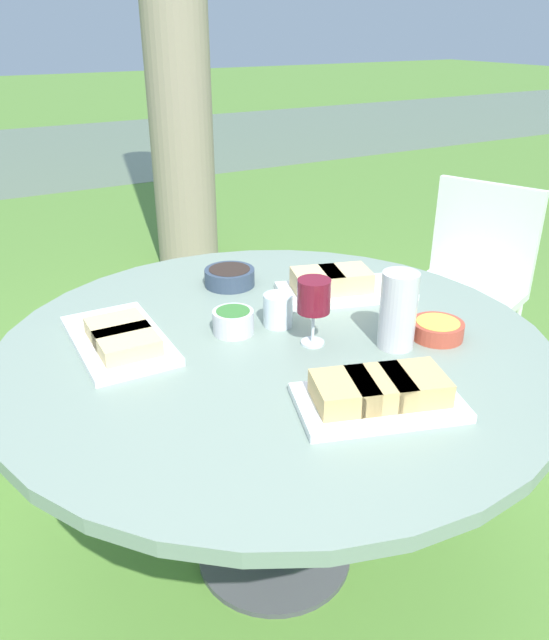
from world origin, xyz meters
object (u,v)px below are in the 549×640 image
(dining_table, at_px, (274,371))
(wine_glass, at_px, (314,298))
(water_pitcher, at_px, (398,310))
(handbag, at_px, (257,326))
(chair_near_left, at_px, (469,275))

(dining_table, relative_size, wine_glass, 8.09)
(water_pitcher, distance_m, handbag, 1.57)
(chair_near_left, height_order, water_pitcher, water_pitcher)
(dining_table, xyz_separation_m, chair_near_left, (1.19, 0.47, -0.13))
(chair_near_left, relative_size, wine_glass, 5.10)
(dining_table, height_order, wine_glass, wine_glass)
(chair_near_left, xyz_separation_m, wine_glass, (-1.12, -0.53, 0.34))
(chair_near_left, bearing_deg, wine_glass, -154.70)
(handbag, bearing_deg, wine_glass, -111.83)
(wine_glass, bearing_deg, water_pitcher, -32.94)
(chair_near_left, distance_m, handbag, 1.03)
(water_pitcher, xyz_separation_m, handbag, (0.33, 1.37, -0.71))
(dining_table, distance_m, water_pitcher, 0.36)
(wine_glass, bearing_deg, handbag, 68.17)
(water_pitcher, height_order, wine_glass, water_pitcher)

